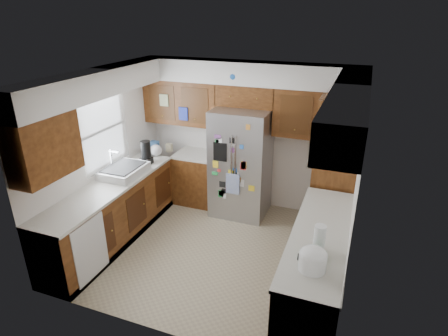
{
  "coord_description": "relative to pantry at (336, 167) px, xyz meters",
  "views": [
    {
      "loc": [
        1.74,
        -4.21,
        3.24
      ],
      "look_at": [
        0.02,
        0.35,
        1.16
      ],
      "focal_mm": 30.0,
      "sensor_mm": 36.0,
      "label": 1
    }
  ],
  "objects": [
    {
      "name": "left_counter_run",
      "position": [
        -2.86,
        -1.12,
        -0.65
      ],
      "size": [
        1.36,
        3.2,
        0.92
      ],
      "color": "#3C1F0B",
      "rests_on": "ground"
    },
    {
      "name": "pantry",
      "position": [
        0.0,
        0.0,
        0.0
      ],
      "size": [
        0.6,
        0.9,
        2.15
      ],
      "primitive_type": "cube",
      "color": "#3C1F0B",
      "rests_on": "ground"
    },
    {
      "name": "room_shell",
      "position": [
        -1.61,
        -0.79,
        0.75
      ],
      "size": [
        3.64,
        3.24,
        2.52
      ],
      "color": "white",
      "rests_on": "ground"
    },
    {
      "name": "paper_towel",
      "position": [
        0.01,
        -1.95,
        -0.02
      ],
      "size": [
        0.12,
        0.12,
        0.28
      ],
      "primitive_type": "cylinder",
      "color": "white",
      "rests_on": "right_counter_run"
    },
    {
      "name": "fridge_top_items",
      "position": [
        -1.58,
        0.24,
        1.19
      ],
      "size": [
        0.46,
        0.37,
        0.27
      ],
      "color": "#1B58AE",
      "rests_on": "bridge_cabinet"
    },
    {
      "name": "left_counter_clutter",
      "position": [
        -2.96,
        -0.32,
        -0.02
      ],
      "size": [
        0.37,
        0.84,
        0.38
      ],
      "color": "black",
      "rests_on": "left_counter_run"
    },
    {
      "name": "fridge",
      "position": [
        -1.5,
        0.05,
        -0.17
      ],
      "size": [
        0.9,
        0.79,
        1.8
      ],
      "color": "#98979C",
      "rests_on": "ground"
    },
    {
      "name": "rice_cooker",
      "position": [
        -0.0,
        -2.31,
        -0.03
      ],
      "size": [
        0.28,
        0.27,
        0.24
      ],
      "color": "white",
      "rests_on": "right_counter_run"
    },
    {
      "name": "floor",
      "position": [
        -1.5,
        -1.15,
        -1.07
      ],
      "size": [
        3.6,
        3.6,
        0.0
      ],
      "primitive_type": "plane",
      "color": "tan",
      "rests_on": "ground"
    },
    {
      "name": "right_counter_run",
      "position": [
        0.0,
        -1.62,
        -0.65
      ],
      "size": [
        0.63,
        2.25,
        0.92
      ],
      "color": "#3C1F0B",
      "rests_on": "ground"
    },
    {
      "name": "bridge_cabinet",
      "position": [
        -1.5,
        0.28,
        0.9
      ],
      "size": [
        0.96,
        0.34,
        0.35
      ],
      "primitive_type": "cube",
      "color": "#3C1F0B",
      "rests_on": "fridge"
    },
    {
      "name": "sink_assembly",
      "position": [
        -3.0,
        -1.05,
        -0.09
      ],
      "size": [
        0.52,
        0.7,
        0.37
      ],
      "color": "silver",
      "rests_on": "left_counter_run"
    }
  ]
}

